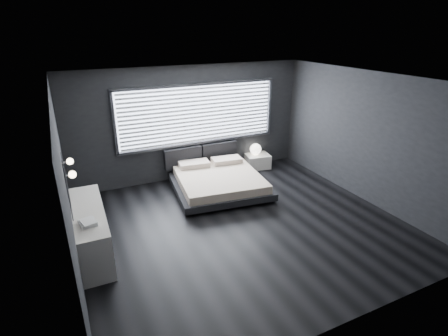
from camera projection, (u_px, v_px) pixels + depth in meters
name	position (u px, v px, depth m)	size (l,w,h in m)	color
room	(244.00, 159.00, 6.36)	(6.04, 6.00, 2.80)	black
window	(199.00, 115.00, 8.61)	(4.14, 0.09, 1.52)	white
headboard	(202.00, 155.00, 8.97)	(1.96, 0.16, 0.52)	black
sconce_near	(72.00, 175.00, 5.18)	(0.18, 0.11, 0.11)	silver
sconce_far	(70.00, 161.00, 5.68)	(0.18, 0.11, 0.11)	silver
wall_art_upper	(65.00, 175.00, 4.54)	(0.01, 0.48, 0.48)	#47474C
wall_art_lower	(69.00, 199.00, 4.93)	(0.01, 0.48, 0.48)	#47474C
bed	(219.00, 181.00, 8.21)	(2.32, 2.24, 0.54)	black
nightstand	(257.00, 161.00, 9.63)	(0.64, 0.53, 0.37)	silver
orb_lamp	(256.00, 149.00, 9.51)	(0.31, 0.31, 0.31)	white
dresser	(90.00, 230.00, 5.97)	(0.61, 2.01, 0.80)	silver
book_stack	(88.00, 222.00, 5.39)	(0.28, 0.35, 0.06)	white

